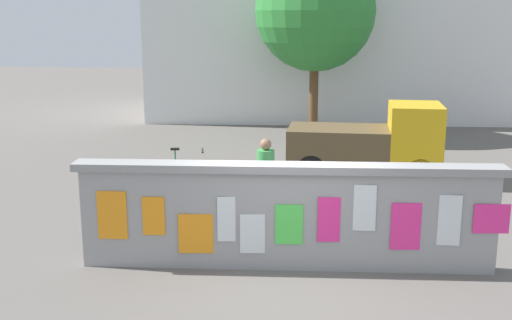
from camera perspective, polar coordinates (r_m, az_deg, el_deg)
ground at (r=17.78m, az=2.91°, el=0.34°), size 60.00×60.00×0.00m
poster_wall at (r=9.82m, az=2.80°, el=-5.01°), size 6.67×0.42×1.68m
auto_rickshaw_truck at (r=15.38m, az=10.46°, el=1.56°), size 3.72×1.82×1.85m
motorcycle at (r=11.68m, az=-6.46°, el=-4.19°), size 1.90×0.56×0.87m
bicycle_near at (r=12.25m, az=14.14°, el=-4.17°), size 1.66×0.59×0.95m
bicycle_far at (r=14.51m, az=-6.69°, el=-1.17°), size 1.70×0.44×0.95m
person_walking at (r=12.02m, az=0.87°, el=-1.01°), size 0.45×0.45×1.62m
tree_roadside at (r=20.85m, az=5.40°, el=13.31°), size 3.90×3.90×5.98m
building_background at (r=25.80m, az=6.29°, el=11.82°), size 13.64×6.96×6.74m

